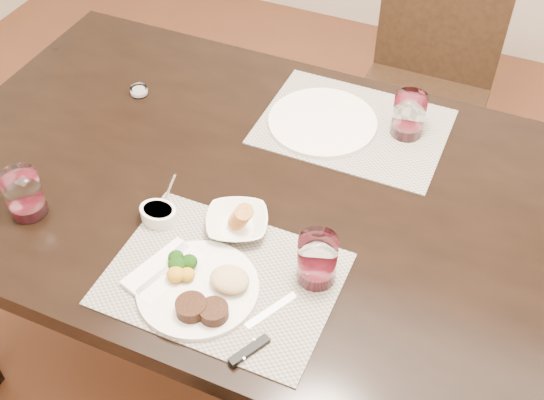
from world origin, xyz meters
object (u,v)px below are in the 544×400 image
at_px(cracker_bowl, 237,222).
at_px(far_plate, 322,122).
at_px(wine_glass_near, 317,261).
at_px(chair_far, 427,77).
at_px(dinner_plate, 202,289).
at_px(steak_knife, 255,340).

xyz_separation_m(cracker_bowl, far_plate, (0.04, 0.41, -0.01)).
bearing_deg(wine_glass_near, chair_far, 91.22).
xyz_separation_m(wine_glass_near, far_plate, (-0.16, 0.46, -0.04)).
height_order(dinner_plate, steak_knife, dinner_plate).
bearing_deg(cracker_bowl, wine_glass_near, -15.28).
bearing_deg(dinner_plate, cracker_bowl, 72.27).
xyz_separation_m(steak_knife, wine_glass_near, (0.05, 0.19, 0.04)).
bearing_deg(far_plate, dinner_plate, -93.00).
distance_m(dinner_plate, wine_glass_near, 0.23).
relative_size(dinner_plate, far_plate, 0.89).
distance_m(dinner_plate, cracker_bowl, 0.18).
bearing_deg(steak_knife, far_plate, 127.09).
relative_size(steak_knife, far_plate, 0.73).
bearing_deg(dinner_plate, wine_glass_near, 12.39).
height_order(chair_far, far_plate, chair_far).
height_order(chair_far, cracker_bowl, chair_far).
bearing_deg(wine_glass_near, far_plate, 109.14).
relative_size(wine_glass_near, far_plate, 0.40).
xyz_separation_m(dinner_plate, cracker_bowl, (-0.01, 0.18, 0.00)).
xyz_separation_m(chair_far, cracker_bowl, (-0.18, -1.08, 0.27)).
distance_m(dinner_plate, steak_knife, 0.16).
distance_m(cracker_bowl, wine_glass_near, 0.21).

